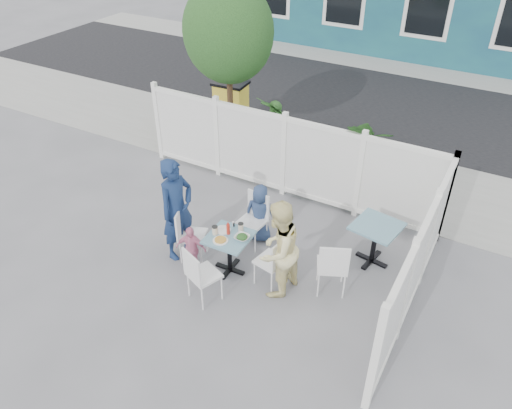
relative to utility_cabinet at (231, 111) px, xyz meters
The scene contains 29 objects.
ground 4.53m from the utility_cabinet, 63.16° to the right, with size 80.00×80.00×0.00m, color slate.
near_sidewalk 2.12m from the utility_cabinet, ahead, with size 24.00×2.60×0.01m, color gray.
street 4.09m from the utility_cabinet, 59.96° to the left, with size 24.00×5.00×0.01m, color black.
far_sidewalk 6.93m from the utility_cabinet, 72.95° to the left, with size 24.00×1.60×0.01m, color gray.
fence_back 2.66m from the utility_cabinet, 36.99° to the right, with size 5.86×0.08×1.60m.
fence_right 6.07m from the utility_cabinet, 34.09° to the right, with size 0.08×3.66×1.60m.
tree 2.14m from the utility_cabinet, 58.81° to the right, with size 1.80×1.62×3.59m.
utility_cabinet is the anchor object (origin of this frame).
potted_shrub_a 1.82m from the utility_cabinet, 29.86° to the right, with size 0.89×0.89×1.59m, color #1A3817.
potted_shrub_b 3.51m from the utility_cabinet, 16.57° to the right, with size 1.51×1.31×1.68m, color #1A3817.
main_table 4.62m from the utility_cabinet, 58.88° to the right, with size 0.65×0.65×0.67m.
spare_table 5.02m from the utility_cabinet, 32.17° to the right, with size 0.78×0.78×0.72m.
chair_left 4.32m from the utility_cabinet, 67.54° to the right, with size 0.51×0.52×0.90m.
chair_right 5.02m from the utility_cabinet, 51.24° to the right, with size 0.46×0.47×0.89m.
chair_back 3.93m from the utility_cabinet, 52.89° to the right, with size 0.45×0.44×0.91m.
chair_near 5.27m from the utility_cabinet, 63.39° to the right, with size 0.54×0.53×0.92m.
chair_spare 5.38m from the utility_cabinet, 42.89° to the right, with size 0.56×0.55×0.94m.
man 4.25m from the utility_cabinet, 69.69° to the right, with size 0.63×0.41×1.72m, color navy.
woman 5.13m from the utility_cabinet, 50.99° to the right, with size 0.75×0.59×1.55m, color #F6E05F.
boy 3.86m from the utility_cabinet, 51.45° to the right, with size 0.50×0.33×1.03m, color navy.
toddler 4.63m from the utility_cabinet, 66.15° to the right, with size 0.48×0.20×0.82m, color pink.
plate_main 4.73m from the utility_cabinet, 60.35° to the right, with size 0.23×0.23×0.01m, color white.
plate_side 4.47m from the utility_cabinet, 60.02° to the right, with size 0.24×0.24×0.02m, color white.
salad_bowl 4.69m from the utility_cabinet, 56.49° to the right, with size 0.22×0.22×0.05m, color white.
coffee_cup_a 4.56m from the utility_cabinet, 61.46° to the right, with size 0.09×0.09×0.13m, color beige.
coffee_cup_b 4.49m from the utility_cabinet, 56.56° to the right, with size 0.08×0.08×0.12m, color beige.
ketchup_bottle 4.56m from the utility_cabinet, 58.97° to the right, with size 0.05×0.05×0.18m, color red.
salt_shaker 4.36m from the utility_cabinet, 58.00° to the right, with size 0.03×0.03×0.08m, color white.
pepper_shaker 4.37m from the utility_cabinet, 57.91° to the right, with size 0.03×0.03×0.06m, color black.
Camera 1 is at (3.57, -4.85, 5.29)m, focal length 35.00 mm.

